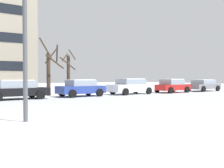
# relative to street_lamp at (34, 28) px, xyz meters

# --- Properties ---
(street_lamp) EXTENTS (1.82, 0.36, 5.50)m
(street_lamp) POSITION_rel_street_lamp_xyz_m (0.00, 0.00, 0.00)
(street_lamp) COLOR #4C4F54
(street_lamp) RESTS_ON ground
(parked_car_black) EXTENTS (4.61, 2.23, 1.41)m
(parked_car_black) POSITION_rel_street_lamp_xyz_m (1.70, 9.92, -2.67)
(parked_car_black) COLOR black
(parked_car_black) RESTS_ON ground
(parked_car_blue) EXTENTS (3.99, 2.19, 1.42)m
(parked_car_blue) POSITION_rel_street_lamp_xyz_m (6.91, 9.92, -2.66)
(parked_car_blue) COLOR #283D93
(parked_car_blue) RESTS_ON ground
(parked_car_white) EXTENTS (4.51, 2.26, 1.48)m
(parked_car_white) POSITION_rel_street_lamp_xyz_m (12.12, 9.85, -2.63)
(parked_car_white) COLOR white
(parked_car_white) RESTS_ON ground
(parked_car_red) EXTENTS (3.99, 2.22, 1.43)m
(parked_car_red) POSITION_rel_street_lamp_xyz_m (17.34, 9.56, -2.66)
(parked_car_red) COLOR red
(parked_car_red) RESTS_ON ground
(parked_car_gray) EXTENTS (4.41, 2.31, 1.34)m
(parked_car_gray) POSITION_rel_street_lamp_xyz_m (22.55, 9.59, -2.69)
(parked_car_gray) COLOR slate
(parked_car_gray) RESTS_ON ground
(tree_far_right) EXTENTS (2.02, 2.01, 4.97)m
(tree_far_right) POSITION_rel_street_lamp_xyz_m (5.01, 12.13, -1.14)
(tree_far_right) COLOR #423326
(tree_far_right) RESTS_ON ground
(tree_far_left) EXTENTS (1.65, 1.62, 4.13)m
(tree_far_left) POSITION_rel_street_lamp_xyz_m (7.01, 12.64, -1.41)
(tree_far_left) COLOR #423326
(tree_far_left) RESTS_ON ground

